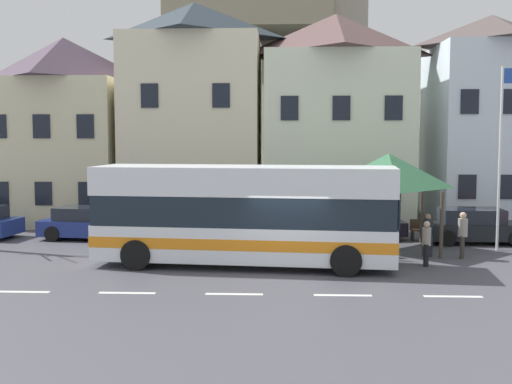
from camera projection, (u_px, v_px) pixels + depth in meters
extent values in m
cube|color=#4B4A53|center=(288.00, 274.00, 20.25)|extent=(40.00, 60.00, 0.06)
cube|color=silver|center=(22.00, 292.00, 17.87)|extent=(1.60, 0.20, 0.01)
cube|color=silver|center=(127.00, 293.00, 17.73)|extent=(1.60, 0.20, 0.01)
cube|color=silver|center=(234.00, 294.00, 17.60)|extent=(1.60, 0.20, 0.01)
cube|color=silver|center=(343.00, 295.00, 17.47)|extent=(1.60, 0.20, 0.01)
cube|color=silver|center=(453.00, 296.00, 17.34)|extent=(1.60, 0.20, 0.01)
cube|color=beige|center=(66.00, 152.00, 32.55)|extent=(6.14, 6.36, 7.15)
pyramid|color=#483849|center=(64.00, 59.00, 32.14)|extent=(6.14, 6.36, 2.19)
cube|color=black|center=(0.00, 193.00, 29.61)|extent=(0.80, 0.06, 1.10)
cube|color=black|center=(43.00, 194.00, 29.52)|extent=(0.80, 0.06, 1.10)
cube|color=black|center=(87.00, 194.00, 29.43)|extent=(0.80, 0.06, 1.10)
cube|color=black|center=(41.00, 126.00, 29.25)|extent=(0.80, 0.06, 1.10)
cube|color=black|center=(85.00, 126.00, 29.16)|extent=(0.80, 0.06, 1.10)
cube|color=beige|center=(195.00, 131.00, 32.05)|extent=(6.53, 6.12, 9.21)
pyramid|color=#2B363E|center=(194.00, 21.00, 31.57)|extent=(6.53, 6.12, 1.78)
cube|color=black|center=(151.00, 183.00, 29.26)|extent=(0.80, 0.06, 1.10)
cube|color=black|center=(221.00, 184.00, 29.11)|extent=(0.80, 0.06, 1.10)
cube|color=black|center=(150.00, 96.00, 28.91)|extent=(0.80, 0.06, 1.10)
cube|color=black|center=(221.00, 95.00, 28.76)|extent=(0.80, 0.06, 1.10)
cube|color=silver|center=(335.00, 140.00, 32.21)|extent=(7.00, 6.99, 8.36)
pyramid|color=brown|center=(336.00, 35.00, 31.75)|extent=(7.00, 6.99, 2.10)
cube|color=black|center=(289.00, 188.00, 29.00)|extent=(0.80, 0.06, 1.10)
cube|color=black|center=(340.00, 188.00, 28.90)|extent=(0.80, 0.06, 1.10)
cube|color=black|center=(392.00, 189.00, 28.79)|extent=(0.80, 0.06, 1.10)
cube|color=black|center=(290.00, 108.00, 28.68)|extent=(0.80, 0.06, 1.10)
cube|color=black|center=(341.00, 108.00, 28.58)|extent=(0.80, 0.06, 1.10)
cube|color=black|center=(394.00, 108.00, 28.48)|extent=(0.80, 0.06, 1.10)
cube|color=silver|center=(489.00, 136.00, 31.38)|extent=(5.51, 6.01, 8.76)
pyramid|color=#504543|center=(492.00, 30.00, 30.93)|extent=(5.51, 6.01, 1.50)
cube|color=black|center=(467.00, 187.00, 28.64)|extent=(0.80, 0.06, 1.10)
cube|color=black|center=(509.00, 187.00, 28.56)|extent=(0.80, 0.06, 1.10)
cube|color=black|center=(470.00, 102.00, 28.31)|extent=(0.80, 0.06, 1.10)
cube|color=black|center=(512.00, 102.00, 28.23)|extent=(0.80, 0.06, 1.10)
cone|color=#5B5C4F|center=(251.00, 107.00, 52.38)|extent=(42.36, 42.36, 13.47)
cube|color=white|center=(245.00, 241.00, 21.47)|extent=(10.20, 3.55, 1.18)
cube|color=orange|center=(245.00, 239.00, 21.46)|extent=(10.22, 3.57, 0.36)
cube|color=#19232D|center=(245.00, 209.00, 21.37)|extent=(10.10, 3.50, 1.00)
cube|color=white|center=(245.00, 180.00, 21.29)|extent=(10.20, 3.55, 0.93)
cube|color=#19232D|center=(397.00, 211.00, 20.67)|extent=(0.27, 2.17, 0.96)
cylinder|color=black|center=(346.00, 247.00, 22.25)|extent=(1.02, 0.38, 1.00)
cylinder|color=black|center=(346.00, 261.00, 19.79)|extent=(1.02, 0.38, 1.00)
cylinder|color=black|center=(158.00, 242.00, 23.20)|extent=(1.02, 0.38, 1.00)
cylinder|color=black|center=(136.00, 255.00, 20.75)|extent=(1.02, 0.38, 1.00)
cylinder|color=#473D33|center=(341.00, 213.00, 26.13)|extent=(0.14, 0.14, 2.40)
cylinder|color=#473D33|center=(422.00, 214.00, 25.99)|extent=(0.14, 0.14, 2.40)
cylinder|color=#473D33|center=(349.00, 224.00, 22.84)|extent=(0.14, 0.14, 2.40)
cylinder|color=#473D33|center=(442.00, 225.00, 22.70)|extent=(0.14, 0.14, 2.40)
pyramid|color=#326B45|center=(388.00, 171.00, 24.25)|extent=(3.60, 3.60, 1.32)
cylinder|color=black|center=(10.00, 228.00, 28.00)|extent=(0.66, 0.28, 0.64)
cube|color=navy|center=(93.00, 227.00, 27.01)|extent=(4.46, 2.27, 0.65)
cube|color=#1E232D|center=(88.00, 213.00, 26.99)|extent=(2.73, 1.87, 0.54)
cylinder|color=black|center=(132.00, 229.00, 27.67)|extent=(0.66, 0.27, 0.64)
cylinder|color=black|center=(118.00, 236.00, 25.95)|extent=(0.66, 0.27, 0.64)
cylinder|color=black|center=(71.00, 228.00, 28.09)|extent=(0.66, 0.27, 0.64)
cylinder|color=black|center=(52.00, 234.00, 26.37)|extent=(0.66, 0.27, 0.64)
cube|color=black|center=(355.00, 228.00, 27.14)|extent=(4.28, 2.16, 0.59)
cube|color=#1E232D|center=(350.00, 214.00, 27.08)|extent=(2.62, 1.79, 0.57)
cylinder|color=black|center=(381.00, 228.00, 28.07)|extent=(0.66, 0.26, 0.64)
cylinder|color=black|center=(391.00, 234.00, 26.38)|extent=(0.66, 0.26, 0.64)
cylinder|color=black|center=(320.00, 228.00, 27.93)|extent=(0.66, 0.26, 0.64)
cylinder|color=black|center=(326.00, 234.00, 26.24)|extent=(0.66, 0.26, 0.64)
cube|color=black|center=(476.00, 231.00, 26.06)|extent=(4.08, 1.85, 0.65)
cube|color=#1E232D|center=(471.00, 216.00, 26.01)|extent=(2.45, 1.63, 0.58)
cylinder|color=black|center=(501.00, 232.00, 26.90)|extent=(0.64, 0.20, 0.64)
cylinder|color=black|center=(437.00, 232.00, 27.01)|extent=(0.64, 0.20, 0.64)
cylinder|color=black|center=(448.00, 238.00, 25.25)|extent=(0.64, 0.20, 0.64)
cylinder|color=#2D2D38|center=(366.00, 245.00, 23.24)|extent=(0.17, 0.17, 0.82)
cylinder|color=#2D2D38|center=(361.00, 245.00, 23.17)|extent=(0.17, 0.17, 0.82)
cylinder|color=black|center=(364.00, 226.00, 23.15)|extent=(0.34, 0.34, 0.64)
sphere|color=#D1AD89|center=(364.00, 214.00, 23.11)|extent=(0.22, 0.22, 0.22)
cylinder|color=#2D2D38|center=(430.00, 247.00, 23.07)|extent=(0.17, 0.17, 0.70)
cylinder|color=#2D2D38|center=(424.00, 247.00, 23.15)|extent=(0.17, 0.17, 0.70)
cylinder|color=#232B38|center=(428.00, 229.00, 23.06)|extent=(0.33, 0.33, 0.69)
sphere|color=#9E7A60|center=(428.00, 217.00, 23.02)|extent=(0.21, 0.21, 0.21)
cylinder|color=black|center=(426.00, 256.00, 21.30)|extent=(0.17, 0.17, 0.75)
cylinder|color=black|center=(426.00, 254.00, 21.50)|extent=(0.17, 0.17, 0.75)
cylinder|color=gray|center=(426.00, 236.00, 21.35)|extent=(0.30, 0.30, 0.61)
sphere|color=#D1AD89|center=(427.00, 224.00, 21.31)|extent=(0.22, 0.22, 0.22)
cylinder|color=#38332D|center=(462.00, 247.00, 22.64)|extent=(0.13, 0.13, 0.84)
cylinder|color=#38332D|center=(463.00, 246.00, 22.82)|extent=(0.13, 0.13, 0.84)
cylinder|color=gray|center=(463.00, 228.00, 22.67)|extent=(0.34, 0.34, 0.64)
sphere|color=#D1AD89|center=(463.00, 215.00, 22.63)|extent=(0.23, 0.23, 0.23)
cube|color=brown|center=(432.00, 230.00, 26.63)|extent=(1.78, 0.45, 0.08)
cube|color=brown|center=(431.00, 224.00, 26.83)|extent=(1.78, 0.06, 0.40)
cube|color=#2D2D33|center=(413.00, 235.00, 26.68)|extent=(0.08, 0.36, 0.45)
cube|color=#2D2D33|center=(451.00, 235.00, 26.61)|extent=(0.08, 0.36, 0.45)
cylinder|color=silver|center=(500.00, 159.00, 24.10)|extent=(0.10, 0.10, 6.98)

